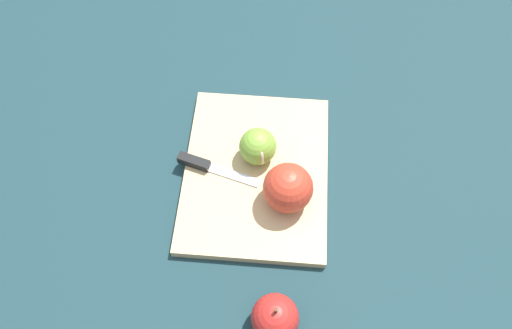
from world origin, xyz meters
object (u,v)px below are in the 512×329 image
Objects in this scene: apple_half_left at (260,147)px; knife at (203,164)px; apple_whole at (275,318)px; apple_half_right at (288,188)px.

apple_half_left is 0.11m from knife.
apple_half_left is 0.30m from apple_whole.
apple_half_left is 0.43× the size of knife.
knife is (-0.05, -0.16, -0.04)m from apple_half_right.
apple_whole is at bearing 76.54° from apple_half_left.
apple_half_left is at bearing -169.55° from apple_whole.
apple_half_left is 0.10m from apple_half_right.
apple_half_right is at bearing -3.95° from knife.
apple_half_left is at bearing -116.98° from apple_half_right.
knife is at bearing -6.83° from apple_half_left.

